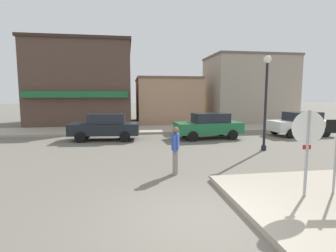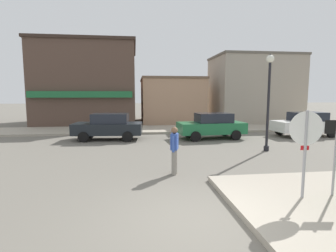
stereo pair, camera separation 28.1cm
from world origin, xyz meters
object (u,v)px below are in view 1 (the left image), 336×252
object	(u,v)px
parked_car_third	(300,123)
lamp_post	(266,89)
parked_car_second	(209,125)
stop_sign	(307,142)
parked_car_nearest	(105,126)
pedestrian_crossing_near	(175,149)
one_way_sign	(336,148)

from	to	relation	value
parked_car_third	lamp_post	bearing A→B (deg)	-140.26
parked_car_second	parked_car_third	size ratio (longest dim) A/B	1.01
stop_sign	parked_car_nearest	bearing A→B (deg)	119.24
stop_sign	pedestrian_crossing_near	distance (m)	3.96
one_way_sign	parked_car_nearest	distance (m)	11.94
one_way_sign	pedestrian_crossing_near	size ratio (longest dim) A/B	1.30
parked_car_nearest	lamp_post	bearing A→B (deg)	-28.30
parked_car_third	parked_car_nearest	bearing A→B (deg)	178.73
parked_car_third	one_way_sign	bearing A→B (deg)	-121.65
stop_sign	one_way_sign	distance (m)	0.88
one_way_sign	parked_car_second	distance (m)	9.61
one_way_sign	parked_car_nearest	size ratio (longest dim) A/B	0.51
stop_sign	parked_car_second	distance (m)	9.69
lamp_post	one_way_sign	bearing A→B (deg)	-102.48
lamp_post	parked_car_nearest	bearing A→B (deg)	151.70
parked_car_nearest	pedestrian_crossing_near	xyz separation A→B (m)	(2.86, -7.31, 0.06)
stop_sign	one_way_sign	bearing A→B (deg)	3.87
lamp_post	parked_car_second	distance (m)	4.62
parked_car_nearest	parked_car_second	bearing A→B (deg)	-3.85
lamp_post	stop_sign	bearing A→B (deg)	-110.10
lamp_post	pedestrian_crossing_near	world-z (taller)	lamp_post
one_way_sign	pedestrian_crossing_near	xyz separation A→B (m)	(-3.63, 2.69, -0.46)
one_way_sign	pedestrian_crossing_near	bearing A→B (deg)	143.45
lamp_post	parked_car_nearest	world-z (taller)	lamp_post
stop_sign	parked_car_second	bearing A→B (deg)	86.61
stop_sign	parked_car_nearest	size ratio (longest dim) A/B	0.56
one_way_sign	pedestrian_crossing_near	distance (m)	4.55
stop_sign	parked_car_third	size ratio (longest dim) A/B	0.56
parked_car_second	pedestrian_crossing_near	xyz separation A→B (m)	(-3.34, -6.89, 0.06)
parked_car_second	parked_car_third	distance (m)	6.29
parked_car_nearest	parked_car_second	xyz separation A→B (m)	(6.21, -0.42, 0.00)
stop_sign	one_way_sign	size ratio (longest dim) A/B	1.10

